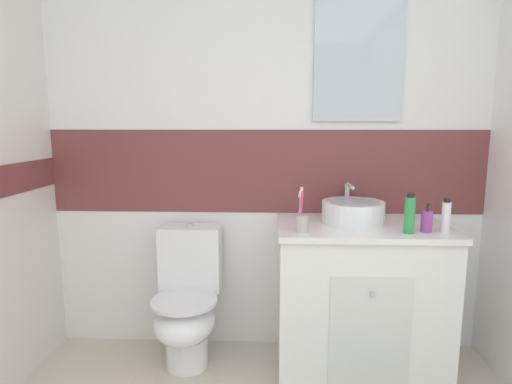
{
  "coord_description": "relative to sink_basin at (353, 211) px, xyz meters",
  "views": [
    {
      "loc": [
        0.05,
        -0.08,
        1.38
      ],
      "look_at": [
        -0.04,
        1.99,
        1.04
      ],
      "focal_mm": 29.17,
      "sensor_mm": 36.0,
      "label": 1
    }
  ],
  "objects": [
    {
      "name": "wall_back_tiled",
      "position": [
        -0.47,
        0.29,
        0.35
      ],
      "size": [
        3.2,
        0.2,
        2.5
      ],
      "color": "white",
      "rests_on": "ground_plane"
    },
    {
      "name": "shampoo_bottle_tall",
      "position": [
        0.23,
        -0.22,
        0.03
      ],
      "size": [
        0.05,
        0.05,
        0.2
      ],
      "color": "green",
      "rests_on": "vanity_cabinet"
    },
    {
      "name": "sink_basin",
      "position": [
        0.0,
        0.0,
        0.0
      ],
      "size": [
        0.34,
        0.38,
        0.2
      ],
      "color": "white",
      "rests_on": "vanity_cabinet"
    },
    {
      "name": "vanity_cabinet",
      "position": [
        0.04,
        -0.04,
        -0.49
      ],
      "size": [
        0.91,
        0.58,
        0.85
      ],
      "color": "white",
      "rests_on": "ground_plane"
    },
    {
      "name": "soap_dispenser",
      "position": [
        0.33,
        -0.19,
        -0.01
      ],
      "size": [
        0.06,
        0.06,
        0.15
      ],
      "color": "#993F99",
      "rests_on": "vanity_cabinet"
    },
    {
      "name": "toothbrush_cup",
      "position": [
        -0.29,
        -0.22,
        -0.0
      ],
      "size": [
        0.06,
        0.06,
        0.23
      ],
      "color": "#B2ADA3",
      "rests_on": "vanity_cabinet"
    },
    {
      "name": "deodorant_spray_can",
      "position": [
        0.42,
        -0.19,
        0.02
      ],
      "size": [
        0.04,
        0.04,
        0.17
      ],
      "color": "white",
      "rests_on": "vanity_cabinet"
    },
    {
      "name": "toilet",
      "position": [
        -0.93,
        -0.0,
        -0.54
      ],
      "size": [
        0.37,
        0.5,
        0.8
      ],
      "color": "white",
      "rests_on": "ground_plane"
    }
  ]
}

